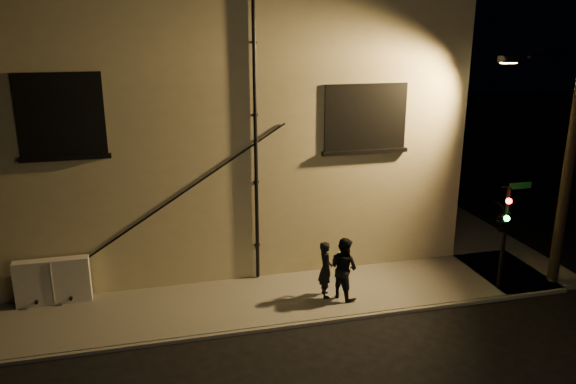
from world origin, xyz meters
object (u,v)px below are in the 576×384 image
object	(u,v)px
pedestrian_b	(344,268)
streetlamp_pole	(565,161)
pedestrian_a	(325,269)
traffic_signal	(502,221)
utility_cabinet	(53,281)

from	to	relation	value
pedestrian_b	streetlamp_pole	size ratio (longest dim) A/B	0.25
pedestrian_b	streetlamp_pole	bearing A→B (deg)	-123.30
pedestrian_a	traffic_signal	world-z (taller)	traffic_signal
traffic_signal	pedestrian_b	bearing A→B (deg)	172.23
utility_cabinet	pedestrian_a	distance (m)	7.68
pedestrian_b	traffic_signal	bearing A→B (deg)	-126.91
utility_cabinet	traffic_signal	world-z (taller)	traffic_signal
utility_cabinet	traffic_signal	xyz separation A→B (m)	(12.57, -2.28, 1.50)
traffic_signal	streetlamp_pole	bearing A→B (deg)	4.24
utility_cabinet	streetlamp_pole	distance (m)	15.03
utility_cabinet	pedestrian_b	bearing A→B (deg)	-11.72
pedestrian_b	traffic_signal	world-z (taller)	traffic_signal
pedestrian_a	utility_cabinet	bearing A→B (deg)	83.71
utility_cabinet	streetlamp_pole	world-z (taller)	streetlamp_pole
utility_cabinet	streetlamp_pole	size ratio (longest dim) A/B	0.27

